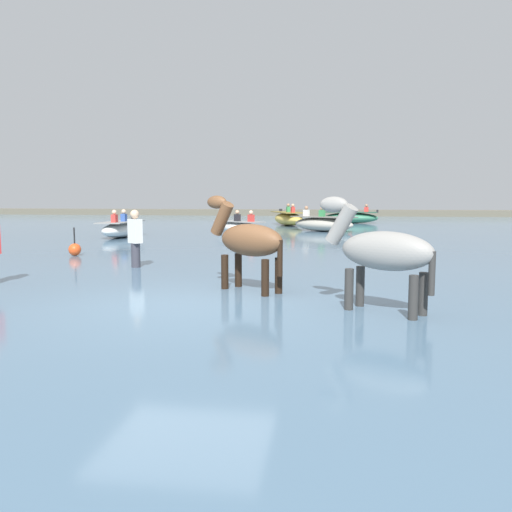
{
  "coord_description": "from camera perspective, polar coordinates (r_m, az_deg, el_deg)",
  "views": [
    {
      "loc": [
        2.13,
        -7.27,
        1.9
      ],
      "look_at": [
        0.76,
        2.05,
        0.83
      ],
      "focal_mm": 36.1,
      "sensor_mm": 36.0,
      "label": 1
    }
  ],
  "objects": [
    {
      "name": "horse_trailing_bay",
      "position": [
        8.66,
        -0.91,
        1.49
      ],
      "size": [
        1.63,
        1.29,
        1.94
      ],
      "color": "brown",
      "rests_on": "ground"
    },
    {
      "name": "boat_distant_west",
      "position": [
        24.25,
        7.45,
        3.57
      ],
      "size": [
        3.3,
        2.75,
        1.17
      ],
      "color": "#B2AD9E",
      "rests_on": "water_surface"
    },
    {
      "name": "boat_far_offshore",
      "position": [
        21.18,
        -14.73,
        2.91
      ],
      "size": [
        1.13,
        2.89,
        1.11
      ],
      "color": "silver",
      "rests_on": "water_surface"
    },
    {
      "name": "boat_far_inshore",
      "position": [
        22.55,
        -1.9,
        3.23
      ],
      "size": [
        2.65,
        2.44,
        1.03
      ],
      "color": "silver",
      "rests_on": "water_surface"
    },
    {
      "name": "boat_near_starboard",
      "position": [
        32.2,
        10.46,
        4.23
      ],
      "size": [
        3.39,
        1.45,
        1.17
      ],
      "color": "#337556",
      "rests_on": "water_surface"
    },
    {
      "name": "water_surface",
      "position": [
        17.49,
        1.36,
        0.8
      ],
      "size": [
        90.0,
        90.0,
        0.33
      ],
      "primitive_type": "cube",
      "color": "slate",
      "rests_on": "ground"
    },
    {
      "name": "horse_lead_grey",
      "position": [
        7.24,
        13.7,
        0.22
      ],
      "size": [
        1.66,
        1.19,
        1.92
      ],
      "color": "gray",
      "rests_on": "ground"
    },
    {
      "name": "channel_buoy",
      "position": [
        14.82,
        -19.44,
        0.71
      ],
      "size": [
        0.33,
        0.33,
        0.77
      ],
      "color": "#E54C1E",
      "rests_on": "water_surface"
    },
    {
      "name": "ground_plane",
      "position": [
        7.82,
        -7.77,
        -7.65
      ],
      "size": [
        120.0,
        120.0,
        0.0
      ],
      "primitive_type": "plane",
      "color": "#666051"
    },
    {
      "name": "person_onlooker_left",
      "position": [
        11.92,
        -13.22,
        1.35
      ],
      "size": [
        0.38,
        0.35,
        1.63
      ],
      "color": "#383842",
      "rests_on": "ground"
    },
    {
      "name": "boat_mid_outer",
      "position": [
        29.19,
        3.62,
        4.16
      ],
      "size": [
        2.47,
        3.86,
        1.24
      ],
      "color": "gold",
      "rests_on": "water_surface"
    },
    {
      "name": "far_shoreline",
      "position": [
        45.2,
        5.71,
        4.6
      ],
      "size": [
        80.0,
        2.4,
        0.84
      ],
      "primitive_type": "cube",
      "color": "#605B4C",
      "rests_on": "ground"
    }
  ]
}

